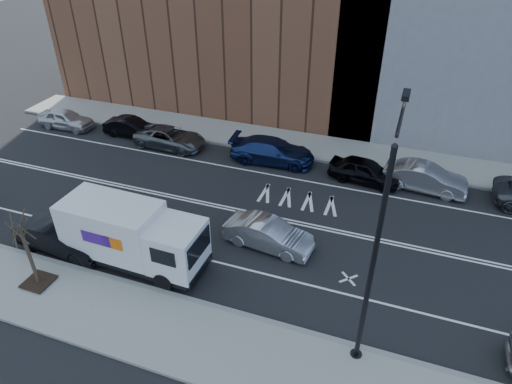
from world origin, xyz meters
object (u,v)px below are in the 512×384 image
Objects in this scene: driving_sedan at (269,234)px; far_parked_b at (132,128)px; fedex_van at (132,235)px; far_parked_a at (66,119)px.

far_parked_b is at bearing 63.39° from driving_sedan.
far_parked_a is (-13.10, 11.26, -0.92)m from fedex_van.
far_parked_a is 5.43m from far_parked_b.
far_parked_b is (-7.68, 11.70, -0.97)m from fedex_van.
driving_sedan is at bearing 32.00° from fedex_van.
fedex_van reaches higher than far_parked_b.
driving_sedan is (18.61, -7.98, 0.02)m from far_parked_a.
driving_sedan reaches higher than far_parked_b.
driving_sedan is (13.19, -8.42, 0.06)m from far_parked_b.
driving_sedan reaches higher than far_parked_a.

